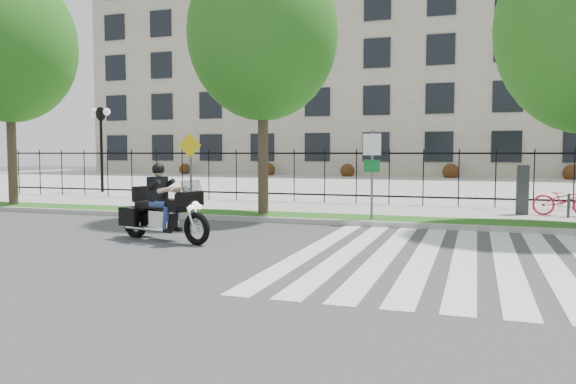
% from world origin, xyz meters
% --- Properties ---
extents(ground, '(120.00, 120.00, 0.00)m').
position_xyz_m(ground, '(0.00, 0.00, 0.00)').
color(ground, '#3B3B3D').
rests_on(ground, ground).
extents(curb, '(60.00, 0.20, 0.15)m').
position_xyz_m(curb, '(0.00, 4.10, 0.07)').
color(curb, '#9C9993').
rests_on(curb, ground).
extents(grass_verge, '(60.00, 1.50, 0.15)m').
position_xyz_m(grass_verge, '(0.00, 4.95, 0.07)').
color(grass_verge, '#235515').
rests_on(grass_verge, ground).
extents(sidewalk, '(60.00, 3.50, 0.15)m').
position_xyz_m(sidewalk, '(0.00, 7.45, 0.07)').
color(sidewalk, '#ADA9A2').
rests_on(sidewalk, ground).
extents(plaza, '(80.00, 34.00, 0.10)m').
position_xyz_m(plaza, '(0.00, 25.00, 0.05)').
color(plaza, '#ADA9A2').
rests_on(plaza, ground).
extents(crosswalk_stripes, '(5.70, 8.00, 0.01)m').
position_xyz_m(crosswalk_stripes, '(4.83, 0.00, 0.01)').
color(crosswalk_stripes, silver).
rests_on(crosswalk_stripes, ground).
extents(iron_fence, '(30.00, 0.06, 2.00)m').
position_xyz_m(iron_fence, '(0.00, 9.20, 1.15)').
color(iron_fence, black).
rests_on(iron_fence, sidewalk).
extents(office_building, '(60.00, 21.90, 20.15)m').
position_xyz_m(office_building, '(0.00, 44.92, 9.97)').
color(office_building, gray).
rests_on(office_building, ground).
extents(lamp_post_left, '(1.06, 0.70, 4.25)m').
position_xyz_m(lamp_post_left, '(-12.00, 12.00, 3.21)').
color(lamp_post_left, black).
rests_on(lamp_post_left, ground).
extents(street_tree_0, '(4.76, 4.76, 8.42)m').
position_xyz_m(street_tree_0, '(-10.53, 4.95, 5.82)').
color(street_tree_0, '#382B1E').
rests_on(street_tree_0, grass_verge).
extents(street_tree_1, '(4.54, 4.54, 8.06)m').
position_xyz_m(street_tree_1, '(-0.82, 4.95, 5.59)').
color(street_tree_1, '#382B1E').
rests_on(street_tree_1, grass_verge).
extents(sign_pole_regulatory, '(0.50, 0.09, 2.50)m').
position_xyz_m(sign_pole_regulatory, '(2.59, 4.58, 1.74)').
color(sign_pole_regulatory, '#59595B').
rests_on(sign_pole_regulatory, grass_verge).
extents(sign_pole_warning, '(0.78, 0.09, 2.49)m').
position_xyz_m(sign_pole_warning, '(-3.11, 4.58, 1.74)').
color(sign_pole_warning, '#59595B').
rests_on(sign_pole_warning, grass_verge).
extents(motorcycle_rider, '(2.71, 1.26, 2.15)m').
position_xyz_m(motorcycle_rider, '(-1.38, 0.09, 0.71)').
color(motorcycle_rider, black).
rests_on(motorcycle_rider, ground).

